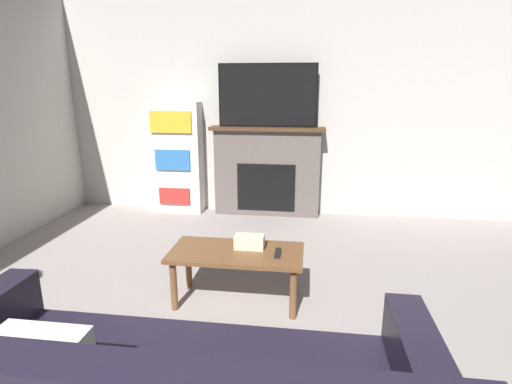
# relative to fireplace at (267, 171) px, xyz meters

# --- Properties ---
(wall_back) EXTENTS (6.49, 0.06, 2.70)m
(wall_back) POSITION_rel_fireplace_xyz_m (0.19, 0.14, 0.79)
(wall_back) COLOR beige
(wall_back) RESTS_ON ground_plane
(fireplace) EXTENTS (1.40, 0.28, 1.10)m
(fireplace) POSITION_rel_fireplace_xyz_m (0.00, 0.00, 0.00)
(fireplace) COLOR #605651
(fireplace) RESTS_ON ground_plane
(tv) EXTENTS (1.17, 0.03, 0.74)m
(tv) POSITION_rel_fireplace_xyz_m (0.00, -0.02, 0.92)
(tv) COLOR black
(tv) RESTS_ON fireplace
(coffee_table) EXTENTS (0.98, 0.48, 0.41)m
(coffee_table) POSITION_rel_fireplace_xyz_m (0.01, -2.15, -0.20)
(coffee_table) COLOR brown
(coffee_table) RESTS_ON ground_plane
(tissue_box) EXTENTS (0.22, 0.12, 0.10)m
(tissue_box) POSITION_rel_fireplace_xyz_m (0.09, -2.08, -0.10)
(tissue_box) COLOR beige
(tissue_box) RESTS_ON coffee_table
(remote_control) EXTENTS (0.04, 0.15, 0.02)m
(remote_control) POSITION_rel_fireplace_xyz_m (0.31, -2.17, -0.13)
(remote_control) COLOR black
(remote_control) RESTS_ON coffee_table
(bookshelf) EXTENTS (0.65, 0.29, 1.40)m
(bookshelf) POSITION_rel_fireplace_xyz_m (-1.16, -0.02, 0.15)
(bookshelf) COLOR white
(bookshelf) RESTS_ON ground_plane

